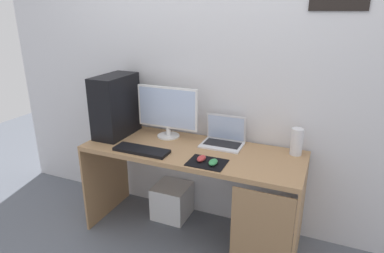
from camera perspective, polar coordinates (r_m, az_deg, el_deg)
The scene contains 12 objects.
ground_plane at distance 2.90m, azimuth -0.00°, elevation -17.76°, with size 8.00×8.00×0.00m, color slate.
wall_back at distance 2.67m, azimuth 2.99°, elevation 9.66°, with size 4.00×0.05×2.60m.
desk at distance 2.56m, azimuth 0.35°, elevation -6.96°, with size 1.66×0.61×0.76m.
pc_tower at distance 2.80m, azimuth -12.93°, elevation 3.49°, with size 0.21×0.42×0.50m, color black.
monitor at distance 2.69m, azimuth -4.24°, elevation 2.63°, with size 0.52×0.18×0.42m.
laptop at distance 2.60m, azimuth 5.37°, elevation -2.10°, with size 0.32×0.22×0.22m.
speaker at distance 2.50m, azimuth 17.48°, elevation -2.49°, with size 0.09×0.09×0.20m, color silver.
keyboard at distance 2.49m, azimuth -8.64°, elevation -4.03°, with size 0.42×0.14×0.02m, color black.
mousepad at distance 2.30m, azimuth 2.58°, elevation -6.20°, with size 0.26×0.20×0.01m, color black.
mouse_left at distance 2.31m, azimuth 1.62°, elevation -5.48°, with size 0.06×0.10×0.03m, color #B23333.
mouse_right at distance 2.26m, azimuth 3.64°, elevation -6.11°, with size 0.06×0.10×0.03m, color #338C4C.
subwoofer at distance 3.03m, azimuth -3.42°, elevation -12.55°, with size 0.30×0.30×0.30m, color white.
Camera 1 is at (0.91, -2.13, 1.75)m, focal length 31.17 mm.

